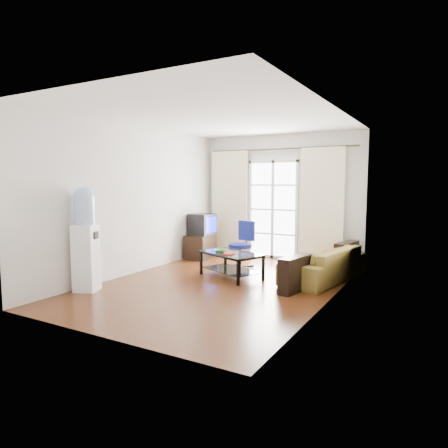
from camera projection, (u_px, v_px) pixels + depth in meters
The scene contains 20 objects.
floor at pixel (221, 284), 6.59m from camera, with size 5.20×5.20×0.00m, color #572C14.
ceiling at pixel (221, 117), 6.30m from camera, with size 5.20×5.20×0.00m, color white.
wall_back at pixel (280, 197), 8.69m from camera, with size 3.60×0.02×2.70m, color silver.
wall_front at pixel (97, 213), 4.20m from camera, with size 3.60×0.02×2.70m, color silver.
wall_left at pixel (136, 200), 7.33m from camera, with size 0.02×5.20×2.70m, color silver.
wall_right at pixel (332, 206), 5.56m from camera, with size 0.02×5.20×2.70m, color silver.
french_door at pixel (273, 210), 8.75m from camera, with size 1.16×0.06×2.15m.
curtain_rod at pixel (279, 149), 8.50m from camera, with size 0.04×0.04×3.30m, color #4C3F2D.
curtain_left at pixel (230, 203), 9.19m from camera, with size 0.90×0.07×2.35m, color #F3F1C3.
curtain_right at pixel (322, 206), 8.14m from camera, with size 0.90×0.07×2.35m, color #F3F1C3.
radiator at pixel (314, 247), 8.32m from camera, with size 0.64×0.12×0.64m, color gray.
sofa at pixel (324, 264), 6.86m from camera, with size 1.08×2.00×0.55m, color olive.
coffee_table at pixel (231, 261), 7.02m from camera, with size 1.25×0.99×0.44m.
bowl at pixel (220, 251), 7.02m from camera, with size 0.22×0.22×0.05m, color green.
book at pixel (224, 253), 6.88m from camera, with size 0.20×0.25×0.02m, color #B5162F.
remote at pixel (220, 250), 7.21m from camera, with size 0.15×0.04×0.02m, color black.
tv_stand at pixel (200, 246), 8.82m from camera, with size 0.47×0.71×0.52m, color black.
crt_tv at pixel (202, 224), 8.82m from camera, with size 0.53×0.52×0.46m.
task_chair at pixel (241, 255), 7.71m from camera, with size 0.73×0.73×0.92m.
water_cooler at pixel (85, 237), 6.09m from camera, with size 0.43×0.43×1.61m.
Camera 1 is at (3.23, -5.58, 1.68)m, focal length 32.00 mm.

